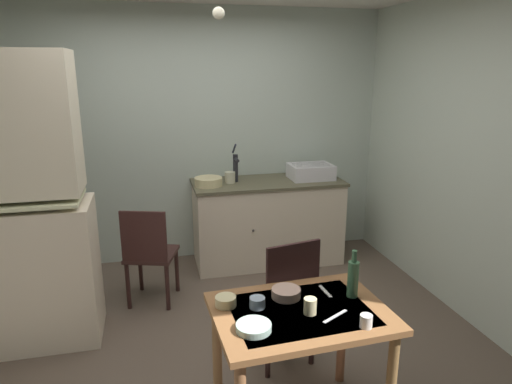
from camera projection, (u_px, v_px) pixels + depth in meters
The scene contains 22 objects.
ground_plane at pixel (225, 342), 3.43m from camera, with size 4.96×4.96×0.00m, color brown.
wall_back at pixel (194, 137), 4.74m from camera, with size 4.06×0.10×2.59m, color silver.
wall_right at pixel (479, 161), 3.54m from camera, with size 0.10×3.53×2.59m, color beige.
hutch_cabinet at pixel (13, 215), 3.21m from camera, with size 1.06×0.52×2.12m.
counter_cabinet at pixel (268, 221), 4.78m from camera, with size 1.54×0.64×0.88m.
sink_basin at pixel (311, 171), 4.74m from camera, with size 0.44×0.34×0.15m.
hand_pump at pixel (236, 165), 4.58m from camera, with size 0.05×0.27×0.39m.
mixing_bowl_counter at pixel (208, 182), 4.46m from camera, with size 0.27×0.27×0.08m, color beige.
stoneware_crock at pixel (230, 177), 4.57m from camera, with size 0.11×0.11×0.11m, color beige.
dining_table at pixel (300, 329), 2.48m from camera, with size 0.97×0.73×0.74m.
chair_far_side at pixel (284, 299), 3.07m from camera, with size 0.47×0.47×0.93m.
chair_by_counter at pixel (149, 253), 3.88m from camera, with size 0.50×0.50×0.88m.
serving_bowl_wide at pixel (286, 293), 2.58m from camera, with size 0.17×0.17×0.05m, color tan.
soup_bowl_small at pixel (226, 301), 2.49m from camera, with size 0.12×0.12×0.05m, color beige.
sauce_dish at pixel (254, 327), 2.26m from camera, with size 0.18×0.18×0.03m, color #ADD1C1.
mug_dark at pixel (257, 303), 2.47m from camera, with size 0.09×0.09×0.06m, color #9EB2C6.
teacup_cream at pixel (310, 306), 2.41m from camera, with size 0.07×0.07×0.09m, color beige.
teacup_mint at pixel (366, 321), 2.28m from camera, with size 0.06×0.06×0.07m, color white.
glass_bottle at pixel (353, 278), 2.57m from camera, with size 0.06×0.06×0.28m.
table_knife at pixel (335, 316), 2.39m from camera, with size 0.19×0.02×0.01m, color silver.
teaspoon_near_bowl at pixel (325, 291), 2.65m from camera, with size 0.15×0.02×0.01m, color beige.
pendant_bulb at pixel (219, 13), 2.95m from camera, with size 0.08×0.08×0.08m, color #F9EFCC.
Camera 1 is at (-0.46, -2.98, 2.01)m, focal length 31.90 mm.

